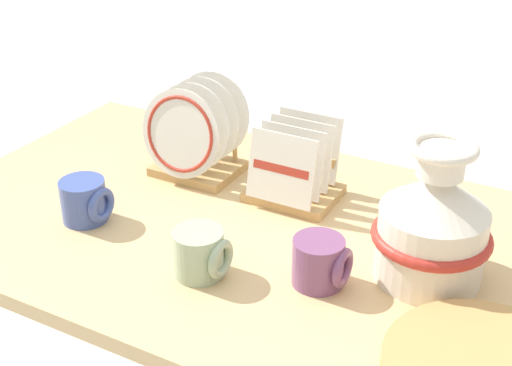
{
  "coord_description": "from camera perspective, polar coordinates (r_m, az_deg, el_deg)",
  "views": [
    {
      "loc": [
        0.63,
        -1.16,
        1.43
      ],
      "look_at": [
        0.0,
        0.0,
        0.73
      ],
      "focal_mm": 50.0,
      "sensor_mm": 36.0,
      "label": 1
    }
  ],
  "objects": [
    {
      "name": "dish_rack_round_plates",
      "position": [
        1.74,
        -4.93,
        3.52
      ],
      "size": [
        0.21,
        0.19,
        0.24
      ],
      "color": "tan",
      "rests_on": "display_table"
    },
    {
      "name": "dish_rack_square_plates",
      "position": [
        1.64,
        3.1,
        0.65
      ],
      "size": [
        0.2,
        0.18,
        0.18
      ],
      "color": "tan",
      "rests_on": "display_table"
    },
    {
      "name": "mug_cobalt_glaze",
      "position": [
        1.6,
        -13.48,
        -1.4
      ],
      "size": [
        0.11,
        0.1,
        0.09
      ],
      "color": "#42569E",
      "rests_on": "display_table"
    },
    {
      "name": "mug_sage_glaze",
      "position": [
        1.38,
        -4.43,
        -5.65
      ],
      "size": [
        0.11,
        0.1,
        0.09
      ],
      "color": "#9EB28E",
      "rests_on": "display_table"
    },
    {
      "name": "display_table",
      "position": [
        1.58,
        0.0,
        -5.44
      ],
      "size": [
        1.5,
        0.87,
        0.62
      ],
      "color": "tan",
      "rests_on": "ground_plane"
    },
    {
      "name": "ceramic_vase",
      "position": [
        1.37,
        13.93,
        -3.31
      ],
      "size": [
        0.23,
        0.23,
        0.29
      ],
      "color": "silver",
      "rests_on": "display_table"
    },
    {
      "name": "mug_plum_glaze",
      "position": [
        1.36,
        5.19,
        -6.34
      ],
      "size": [
        0.11,
        0.1,
        0.09
      ],
      "color": "#7A4770",
      "rests_on": "display_table"
    }
  ]
}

